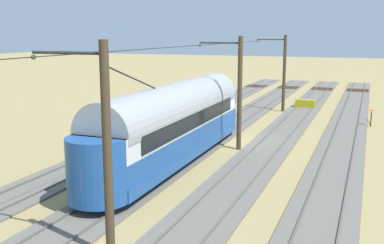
% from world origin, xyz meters
% --- Properties ---
extents(ground_plane, '(220.00, 220.00, 0.00)m').
position_xyz_m(ground_plane, '(0.00, 0.00, 0.00)').
color(ground_plane, '#9E8956').
extents(track_streetcar_siding, '(2.80, 80.00, 0.18)m').
position_xyz_m(track_streetcar_siding, '(-6.25, -0.31, 0.05)').
color(track_streetcar_siding, '#666059').
rests_on(track_streetcar_siding, ground).
extents(track_adjacent_siding, '(2.80, 80.00, 0.18)m').
position_xyz_m(track_adjacent_siding, '(-2.08, -0.31, 0.05)').
color(track_adjacent_siding, '#666059').
rests_on(track_adjacent_siding, ground).
extents(track_third_siding, '(2.80, 80.00, 0.18)m').
position_xyz_m(track_third_siding, '(2.08, -0.31, 0.05)').
color(track_third_siding, '#666059').
rests_on(track_third_siding, ground).
extents(track_outer_siding, '(2.80, 80.00, 0.18)m').
position_xyz_m(track_outer_siding, '(6.25, -0.31, 0.05)').
color(track_outer_siding, '#666059').
rests_on(track_outer_siding, ground).
extents(vintage_streetcar, '(2.65, 17.35, 5.61)m').
position_xyz_m(vintage_streetcar, '(2.08, 5.89, 2.26)').
color(vintage_streetcar, '#1E4C93').
rests_on(vintage_streetcar, ground).
extents(catenary_pole_foreground, '(2.73, 0.28, 6.77)m').
position_xyz_m(catenary_pole_foreground, '(-0.35, -12.99, 3.54)').
color(catenary_pole_foreground, '#423323').
rests_on(catenary_pole_foreground, ground).
extents(catenary_pole_mid_near, '(2.73, 0.28, 6.77)m').
position_xyz_m(catenary_pole_mid_near, '(-0.35, 1.83, 3.54)').
color(catenary_pole_mid_near, '#423323').
rests_on(catenary_pole_mid_near, ground).
extents(catenary_pole_mid_far, '(2.73, 0.28, 6.77)m').
position_xyz_m(catenary_pole_mid_far, '(-0.35, 16.65, 3.54)').
color(catenary_pole_mid_far, '#423323').
rests_on(catenary_pole_mid_far, ground).
extents(overhead_wire_run, '(2.53, 33.64, 0.18)m').
position_xyz_m(overhead_wire_run, '(2.02, 1.16, 6.23)').
color(overhead_wire_run, black).
rests_on(overhead_wire_run, ground).
extents(switch_stand, '(0.50, 0.30, 1.24)m').
position_xyz_m(switch_stand, '(-7.84, -8.43, 0.70)').
color(switch_stand, black).
rests_on(switch_stand, ground).
extents(track_end_bumper, '(1.80, 0.60, 0.80)m').
position_xyz_m(track_end_bumper, '(-2.08, -15.45, 0.40)').
color(track_end_bumper, '#B2A519').
rests_on(track_end_bumper, ground).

